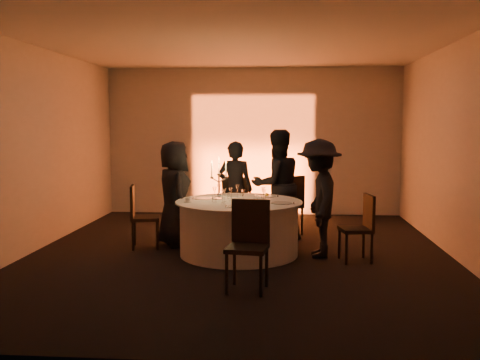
# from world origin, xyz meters

# --- Properties ---
(floor) EXTENTS (7.00, 7.00, 0.00)m
(floor) POSITION_xyz_m (0.00, 0.00, 0.00)
(floor) COLOR black
(floor) RESTS_ON ground
(ceiling) EXTENTS (7.00, 7.00, 0.00)m
(ceiling) POSITION_xyz_m (0.00, 0.00, 3.00)
(ceiling) COLOR silver
(ceiling) RESTS_ON wall_back
(wall_back) EXTENTS (7.00, 0.00, 7.00)m
(wall_back) POSITION_xyz_m (0.00, 3.50, 1.50)
(wall_back) COLOR beige
(wall_back) RESTS_ON floor
(wall_front) EXTENTS (7.00, 0.00, 7.00)m
(wall_front) POSITION_xyz_m (0.00, -3.50, 1.50)
(wall_front) COLOR beige
(wall_front) RESTS_ON floor
(wall_left) EXTENTS (0.00, 7.00, 7.00)m
(wall_left) POSITION_xyz_m (-3.00, 0.00, 1.50)
(wall_left) COLOR beige
(wall_left) RESTS_ON floor
(wall_right) EXTENTS (0.00, 7.00, 7.00)m
(wall_right) POSITION_xyz_m (3.00, 0.00, 1.50)
(wall_right) COLOR beige
(wall_right) RESTS_ON floor
(uplighter_fixture) EXTENTS (0.25, 0.12, 0.10)m
(uplighter_fixture) POSITION_xyz_m (0.00, 3.20, 0.05)
(uplighter_fixture) COLOR black
(uplighter_fixture) RESTS_ON floor
(banquet_table) EXTENTS (1.80, 1.80, 0.77)m
(banquet_table) POSITION_xyz_m (0.00, 0.00, 0.38)
(banquet_table) COLOR black
(banquet_table) RESTS_ON floor
(chair_left) EXTENTS (0.49, 0.49, 0.95)m
(chair_left) POSITION_xyz_m (-1.51, 0.28, 0.53)
(chair_left) COLOR black
(chair_left) RESTS_ON floor
(chair_back_left) EXTENTS (0.48, 0.48, 0.99)m
(chair_back_left) POSITION_xyz_m (-0.15, 1.31, 0.56)
(chair_back_left) COLOR black
(chair_back_left) RESTS_ON floor
(chair_back_right) EXTENTS (0.58, 0.58, 1.00)m
(chair_back_right) POSITION_xyz_m (0.73, 1.42, 0.57)
(chair_back_right) COLOR black
(chair_back_right) RESTS_ON floor
(chair_right) EXTENTS (0.46, 0.46, 0.91)m
(chair_right) POSITION_xyz_m (1.68, -0.26, 0.51)
(chair_right) COLOR black
(chair_right) RESTS_ON floor
(chair_front) EXTENTS (0.50, 0.50, 1.01)m
(chair_front) POSITION_xyz_m (0.24, -1.58, 0.57)
(chair_front) COLOR black
(chair_front) RESTS_ON floor
(guest_left) EXTENTS (0.79, 0.93, 1.60)m
(guest_left) POSITION_xyz_m (-1.03, 0.48, 0.80)
(guest_left) COLOR black
(guest_left) RESTS_ON floor
(guest_back_left) EXTENTS (0.62, 0.45, 1.59)m
(guest_back_left) POSITION_xyz_m (-0.15, 1.15, 0.79)
(guest_back_left) COLOR black
(guest_back_left) RESTS_ON floor
(guest_back_right) EXTENTS (1.07, 0.99, 1.77)m
(guest_back_right) POSITION_xyz_m (0.53, 1.04, 0.89)
(guest_back_right) COLOR black
(guest_back_right) RESTS_ON floor
(guest_right) EXTENTS (0.63, 1.08, 1.66)m
(guest_right) POSITION_xyz_m (1.12, -0.02, 0.83)
(guest_right) COLOR black
(guest_right) RESTS_ON floor
(plate_left) EXTENTS (0.36, 0.29, 0.01)m
(plate_left) POSITION_xyz_m (-0.52, 0.18, 0.78)
(plate_left) COLOR white
(plate_left) RESTS_ON banquet_table
(plate_back_left) EXTENTS (0.36, 0.29, 0.01)m
(plate_back_left) POSITION_xyz_m (-0.15, 0.55, 0.78)
(plate_back_left) COLOR white
(plate_back_left) RESTS_ON banquet_table
(plate_back_right) EXTENTS (0.35, 0.29, 0.08)m
(plate_back_right) POSITION_xyz_m (0.38, 0.51, 0.79)
(plate_back_right) COLOR white
(plate_back_right) RESTS_ON banquet_table
(plate_right) EXTENTS (0.36, 0.29, 0.01)m
(plate_right) POSITION_xyz_m (0.60, -0.19, 0.78)
(plate_right) COLOR white
(plate_right) RESTS_ON banquet_table
(plate_front) EXTENTS (0.36, 0.29, 0.01)m
(plate_front) POSITION_xyz_m (0.04, -0.53, 0.78)
(plate_front) COLOR white
(plate_front) RESTS_ON banquet_table
(coffee_cup) EXTENTS (0.11, 0.11, 0.07)m
(coffee_cup) POSITION_xyz_m (-0.70, -0.19, 0.80)
(coffee_cup) COLOR white
(coffee_cup) RESTS_ON banquet_table
(candelabra) EXTENTS (0.26, 0.12, 0.61)m
(candelabra) POSITION_xyz_m (-0.30, 0.14, 0.98)
(candelabra) COLOR silver
(candelabra) RESTS_ON banquet_table
(wine_glass_a) EXTENTS (0.07, 0.07, 0.19)m
(wine_glass_a) POSITION_xyz_m (-0.21, -0.22, 0.91)
(wine_glass_a) COLOR white
(wine_glass_a) RESTS_ON banquet_table
(wine_glass_b) EXTENTS (0.07, 0.07, 0.19)m
(wine_glass_b) POSITION_xyz_m (-0.19, -0.12, 0.91)
(wine_glass_b) COLOR white
(wine_glass_b) RESTS_ON banquet_table
(wine_glass_c) EXTENTS (0.07, 0.07, 0.19)m
(wine_glass_c) POSITION_xyz_m (-0.05, 0.38, 0.91)
(wine_glass_c) COLOR white
(wine_glass_c) RESTS_ON banquet_table
(wine_glass_d) EXTENTS (0.07, 0.07, 0.19)m
(wine_glass_d) POSITION_xyz_m (0.08, -0.20, 0.91)
(wine_glass_d) COLOR white
(wine_glass_d) RESTS_ON banquet_table
(wine_glass_e) EXTENTS (0.07, 0.07, 0.19)m
(wine_glass_e) POSITION_xyz_m (-0.33, 0.42, 0.91)
(wine_glass_e) COLOR white
(wine_glass_e) RESTS_ON banquet_table
(wine_glass_f) EXTENTS (0.07, 0.07, 0.19)m
(wine_glass_f) POSITION_xyz_m (-0.36, 0.06, 0.91)
(wine_glass_f) COLOR white
(wine_glass_f) RESTS_ON banquet_table
(wine_glass_g) EXTENTS (0.07, 0.07, 0.19)m
(wine_glass_g) POSITION_xyz_m (-0.12, 0.00, 0.91)
(wine_glass_g) COLOR white
(wine_glass_g) RESTS_ON banquet_table
(wine_glass_h) EXTENTS (0.07, 0.07, 0.19)m
(wine_glass_h) POSITION_xyz_m (0.36, -0.17, 0.91)
(wine_glass_h) COLOR white
(wine_glass_h) RESTS_ON banquet_table
(wine_glass_i) EXTENTS (0.07, 0.07, 0.19)m
(wine_glass_i) POSITION_xyz_m (0.34, 0.13, 0.91)
(wine_glass_i) COLOR white
(wine_glass_i) RESTS_ON banquet_table
(tumbler_a) EXTENTS (0.07, 0.07, 0.09)m
(tumbler_a) POSITION_xyz_m (0.35, 0.02, 0.82)
(tumbler_a) COLOR white
(tumbler_a) RESTS_ON banquet_table
(tumbler_b) EXTENTS (0.07, 0.07, 0.09)m
(tumbler_b) POSITION_xyz_m (-0.15, 0.22, 0.82)
(tumbler_b) COLOR white
(tumbler_b) RESTS_ON banquet_table
(tumbler_c) EXTENTS (0.07, 0.07, 0.09)m
(tumbler_c) POSITION_xyz_m (-0.34, -0.14, 0.82)
(tumbler_c) COLOR white
(tumbler_c) RESTS_ON banquet_table
(tumbler_d) EXTENTS (0.07, 0.07, 0.09)m
(tumbler_d) POSITION_xyz_m (0.26, -0.36, 0.82)
(tumbler_d) COLOR white
(tumbler_d) RESTS_ON banquet_table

